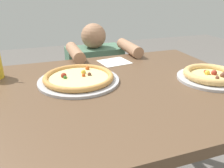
# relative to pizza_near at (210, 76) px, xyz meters

# --- Properties ---
(dining_table) EXTENTS (1.28, 0.93, 0.75)m
(dining_table) POSITION_rel_pizza_near_xyz_m (-0.47, 0.06, -0.12)
(dining_table) COLOR brown
(dining_table) RESTS_ON ground
(pizza_near) EXTENTS (0.30, 0.30, 0.04)m
(pizza_near) POSITION_rel_pizza_near_xyz_m (0.00, 0.00, 0.00)
(pizza_near) COLOR #B7B7BC
(pizza_near) RESTS_ON dining_table
(pizza_far) EXTENTS (0.37, 0.37, 0.04)m
(pizza_far) POSITION_rel_pizza_near_xyz_m (-0.58, 0.18, -0.00)
(pizza_far) COLOR #B7B7BC
(pizza_far) RESTS_ON dining_table
(paper_napkin) EXTENTS (0.18, 0.17, 0.00)m
(paper_napkin) POSITION_rel_pizza_near_xyz_m (-0.33, 0.40, -0.02)
(paper_napkin) COLOR white
(paper_napkin) RESTS_ON dining_table
(diner_seated) EXTENTS (0.43, 0.53, 0.92)m
(diner_seated) POSITION_rel_pizza_near_xyz_m (-0.35, 0.78, -0.36)
(diner_seated) COLOR #333847
(diner_seated) RESTS_ON ground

